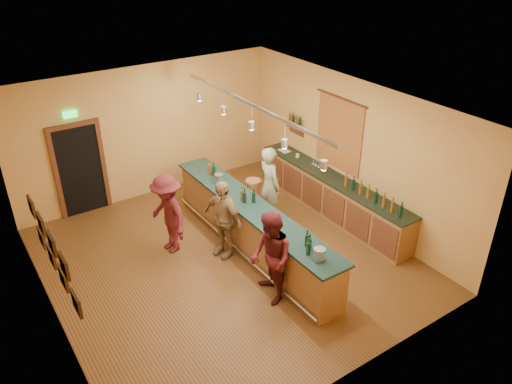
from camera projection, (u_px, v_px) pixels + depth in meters
floor at (226, 260)px, 10.05m from camera, size 7.00×7.00×0.00m
ceiling at (220, 108)px, 8.52m from camera, size 6.50×7.00×0.02m
wall_back at (148, 132)px, 11.83m from camera, size 6.50×0.02×3.20m
wall_front at (355, 293)px, 6.73m from camera, size 6.50×0.02×3.20m
wall_left at (42, 246)px, 7.69m from camera, size 0.02×7.00×3.20m
wall_right at (351, 151)px, 10.88m from camera, size 0.02×7.00×3.20m
doorway at (80, 168)px, 11.21m from camera, size 1.15×0.09×2.48m
tapestry at (339, 134)px, 11.04m from camera, size 0.03×1.40×1.60m
bottle_shelf at (295, 123)px, 12.19m from camera, size 0.17×0.55×0.54m
picture_grid at (53, 250)px, 7.00m from camera, size 0.06×2.20×0.70m
back_counter at (332, 195)px, 11.40m from camera, size 0.60×4.55×1.27m
tasting_bar at (252, 225)px, 10.07m from camera, size 0.73×5.10×1.38m
pendant_track at (251, 113)px, 8.93m from camera, size 0.11×4.60×0.50m
bartender at (270, 185)px, 10.95m from camera, size 0.45×0.67×1.80m
customer_a at (271, 258)px, 8.64m from camera, size 0.86×0.99×1.75m
customer_b at (223, 219)px, 9.85m from camera, size 0.65×1.05×1.67m
customer_c at (168, 214)px, 9.97m from camera, size 0.73×1.15×1.70m
bar_stool at (253, 186)px, 11.58m from camera, size 0.36×0.36×0.75m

